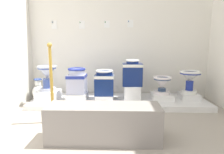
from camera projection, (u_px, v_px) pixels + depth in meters
The scene contains 22 objects.
ground_plane at pixel (120, 149), 1.93m from camera, with size 5.44×5.51×0.02m, color #A3998C.
wall_back at pixel (119, 14), 3.63m from camera, with size 3.64×0.06×3.24m, color white.
display_platform at pixel (119, 101), 3.40m from camera, with size 3.04×0.87×0.09m, color white.
plinth_block_pale_glazed at pixel (48, 95), 3.35m from camera, with size 0.38×0.33×0.16m, color white.
antique_toilet_pale_glazed at pixel (47, 74), 3.29m from camera, with size 0.33×0.33×0.44m.
plinth_block_tall_cobalt at pixel (78, 96), 3.34m from camera, with size 0.34×0.36×0.12m, color white.
antique_toilet_tall_cobalt at pixel (77, 80), 3.29m from camera, with size 0.31×0.34×0.43m.
plinth_block_central_ornate at pixel (104, 97), 3.37m from camera, with size 0.30×0.32×0.09m, color white.
antique_toilet_central_ornate at pixel (104, 82), 3.33m from camera, with size 0.33×0.34×0.43m.
plinth_block_slender_white at pixel (132, 92), 3.41m from camera, with size 0.28×0.33×0.24m, color white.
antique_toilet_slender_white at pixel (132, 72), 3.35m from camera, with size 0.35×0.26×0.46m.
plinth_block_broad_patterned at pixel (162, 97), 3.36m from camera, with size 0.35×0.39×0.10m, color white.
antique_toilet_broad_patterned at pixel (162, 83), 3.32m from camera, with size 0.32×0.32×0.31m.
plinth_block_leftmost at pixel (189, 96), 3.39m from camera, with size 0.32×0.32×0.10m, color white.
antique_toilet_leftmost at pixel (190, 78), 3.33m from camera, with size 0.37×0.37×0.40m.
info_placard_first at pixel (54, 25), 3.66m from camera, with size 0.10×0.01×0.16m.
info_placard_second at pixel (82, 25), 3.64m from camera, with size 0.11×0.01×0.15m.
info_placard_third at pixel (107, 24), 3.63m from camera, with size 0.10×0.01×0.13m.
info_placard_fourth at pixel (130, 24), 3.61m from camera, with size 0.11×0.01×0.14m.
decorative_vase_spare at pixel (38, 91), 3.59m from camera, with size 0.22×0.22×0.42m.
stanchion_post_near_left at pixel (52, 99), 2.54m from camera, with size 0.26×0.26×1.07m.
museum_bench at pixel (104, 123), 2.07m from camera, with size 1.21×0.36×0.40m, color gray.
Camera 1 is at (1.69, -1.03, 1.03)m, focal length 30.54 mm.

